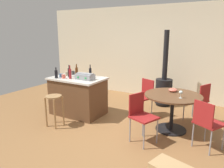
# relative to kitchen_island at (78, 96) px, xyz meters

# --- Properties ---
(ground_plane) EXTENTS (8.80, 8.80, 0.00)m
(ground_plane) POSITION_rel_kitchen_island_xyz_m (1.29, -0.44, -0.45)
(ground_plane) COLOR olive
(back_wall) EXTENTS (8.00, 0.10, 2.70)m
(back_wall) POSITION_rel_kitchen_island_xyz_m (1.29, 2.33, 0.90)
(back_wall) COLOR beige
(back_wall) RESTS_ON ground_plane
(kitchen_island) EXTENTS (1.27, 0.83, 0.89)m
(kitchen_island) POSITION_rel_kitchen_island_xyz_m (0.00, 0.00, 0.00)
(kitchen_island) COLOR brown
(kitchen_island) RESTS_ON ground_plane
(wooden_stool) EXTENTS (0.33, 0.33, 0.66)m
(wooden_stool) POSITION_rel_kitchen_island_xyz_m (0.01, -0.80, 0.03)
(wooden_stool) COLOR #A37A4C
(wooden_stool) RESTS_ON ground_plane
(dining_table) EXTENTS (1.11, 1.11, 0.74)m
(dining_table) POSITION_rel_kitchen_island_xyz_m (2.20, 0.21, 0.12)
(dining_table) COLOR black
(dining_table) RESTS_ON ground_plane
(folding_chair_near) EXTENTS (0.54, 0.54, 0.86)m
(folding_chair_near) POSITION_rel_kitchen_island_xyz_m (2.89, -0.25, 0.06)
(folding_chair_near) COLOR maroon
(folding_chair_near) RESTS_ON ground_plane
(folding_chair_far) EXTENTS (0.53, 0.53, 0.87)m
(folding_chair_far) POSITION_rel_kitchen_island_xyz_m (2.59, 0.91, 0.07)
(folding_chair_far) COLOR maroon
(folding_chair_far) RESTS_ON ground_plane
(folding_chair_left) EXTENTS (0.52, 0.52, 0.88)m
(folding_chair_left) POSITION_rel_kitchen_island_xyz_m (1.44, 0.61, 0.07)
(folding_chair_left) COLOR maroon
(folding_chair_left) RESTS_ON ground_plane
(folding_chair_right) EXTENTS (0.52, 0.52, 0.88)m
(folding_chair_right) POSITION_rel_kitchen_island_xyz_m (1.83, -0.52, 0.08)
(folding_chair_right) COLOR maroon
(folding_chair_right) RESTS_ON ground_plane
(wood_stove) EXTENTS (0.44, 0.45, 1.99)m
(wood_stove) POSITION_rel_kitchen_island_xyz_m (1.59, 1.65, 0.05)
(wood_stove) COLOR black
(wood_stove) RESTS_ON ground_plane
(toolbox) EXTENTS (0.41, 0.24, 0.15)m
(toolbox) POSITION_rel_kitchen_island_xyz_m (0.27, -0.07, 0.51)
(toolbox) COLOR gray
(toolbox) RESTS_ON kitchen_island
(bottle_0) EXTENTS (0.06, 0.06, 0.30)m
(bottle_0) POSITION_rel_kitchen_island_xyz_m (-0.02, -0.00, 0.56)
(bottle_0) COLOR #603314
(bottle_0) RESTS_ON kitchen_island
(bottle_1) EXTENTS (0.06, 0.06, 0.30)m
(bottle_1) POSITION_rel_kitchen_island_xyz_m (0.23, 0.20, 0.56)
(bottle_1) COLOR black
(bottle_1) RESTS_ON kitchen_island
(bottle_2) EXTENTS (0.06, 0.06, 0.31)m
(bottle_2) POSITION_rel_kitchen_island_xyz_m (-0.07, -0.17, 0.56)
(bottle_2) COLOR maroon
(bottle_2) RESTS_ON kitchen_island
(bottle_3) EXTENTS (0.07, 0.07, 0.29)m
(bottle_3) POSITION_rel_kitchen_island_xyz_m (-0.22, -0.02, 0.56)
(bottle_3) COLOR black
(bottle_3) RESTS_ON kitchen_island
(bottle_4) EXTENTS (0.07, 0.07, 0.25)m
(bottle_4) POSITION_rel_kitchen_island_xyz_m (-0.40, -0.28, 0.54)
(bottle_4) COLOR black
(bottle_4) RESTS_ON kitchen_island
(bottle_5) EXTENTS (0.06, 0.06, 0.30)m
(bottle_5) POSITION_rel_kitchen_island_xyz_m (-0.12, 0.13, 0.56)
(bottle_5) COLOR #603314
(bottle_5) RESTS_ON kitchen_island
(cup_0) EXTENTS (0.11, 0.08, 0.08)m
(cup_0) POSITION_rel_kitchen_island_xyz_m (-0.38, -0.14, 0.48)
(cup_0) COLOR #4C7099
(cup_0) RESTS_ON kitchen_island
(cup_1) EXTENTS (0.11, 0.08, 0.09)m
(cup_1) POSITION_rel_kitchen_island_xyz_m (-0.33, 0.25, 0.49)
(cup_1) COLOR #383838
(cup_1) RESTS_ON kitchen_island
(cup_2) EXTENTS (0.12, 0.08, 0.09)m
(cup_2) POSITION_rel_kitchen_island_xyz_m (-0.38, 0.07, 0.49)
(cup_2) COLOR tan
(cup_2) RESTS_ON kitchen_island
(cup_3) EXTENTS (0.11, 0.08, 0.09)m
(cup_3) POSITION_rel_kitchen_island_xyz_m (-0.23, -0.21, 0.49)
(cup_3) COLOR #DB6651
(cup_3) RESTS_ON kitchen_island
(wine_glass) EXTENTS (0.07, 0.07, 0.14)m
(wine_glass) POSITION_rel_kitchen_island_xyz_m (2.37, 0.06, 0.40)
(wine_glass) COLOR silver
(wine_glass) RESTS_ON dining_table
(serving_bowl) EXTENTS (0.18, 0.18, 0.07)m
(serving_bowl) POSITION_rel_kitchen_island_xyz_m (2.14, 0.44, 0.33)
(serving_bowl) COLOR #DB6651
(serving_bowl) RESTS_ON dining_table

